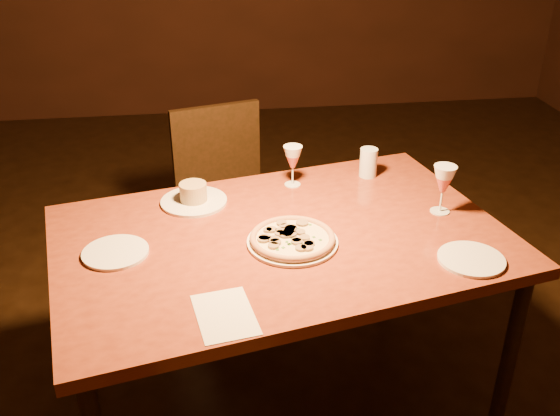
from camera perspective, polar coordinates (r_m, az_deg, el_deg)
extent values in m
plane|color=black|center=(2.69, -0.74, -16.15)|extent=(7.00, 7.00, 0.00)
cube|color=#933C1F|center=(2.12, 0.14, -2.94)|extent=(1.67, 1.26, 0.04)
cylinder|color=black|center=(2.60, -17.69, -8.55)|extent=(0.05, 0.05, 0.76)
cylinder|color=black|center=(2.37, 20.11, -13.21)|extent=(0.05, 0.05, 0.76)
cylinder|color=black|center=(2.91, 10.13, -3.35)|extent=(0.05, 0.05, 0.76)
cube|color=black|center=(3.01, -4.42, 0.15)|extent=(0.54, 0.54, 0.04)
cube|color=black|center=(3.09, -5.83, 5.61)|extent=(0.44, 0.15, 0.42)
cylinder|color=black|center=(2.94, -6.42, -6.26)|extent=(0.04, 0.04, 0.45)
cylinder|color=black|center=(3.24, -8.30, -2.93)|extent=(0.04, 0.04, 0.45)
cylinder|color=black|center=(3.04, 0.05, -4.81)|extent=(0.04, 0.04, 0.45)
cylinder|color=black|center=(3.33, -2.36, -1.72)|extent=(0.04, 0.04, 0.45)
cylinder|color=silver|center=(2.06, 1.15, -3.13)|extent=(0.30, 0.30, 0.01)
cylinder|color=#CABE8B|center=(2.05, 1.15, -2.87)|extent=(0.27, 0.27, 0.01)
torus|color=tan|center=(2.05, 1.15, -2.74)|extent=(0.28, 0.28, 0.02)
cylinder|color=silver|center=(2.34, -7.88, 0.61)|extent=(0.25, 0.25, 0.01)
cylinder|color=tan|center=(2.32, -7.94, 1.47)|extent=(0.10, 0.10, 0.07)
cylinder|color=silver|center=(2.53, 8.08, 4.14)|extent=(0.07, 0.07, 0.12)
cylinder|color=silver|center=(2.07, -14.81, -3.94)|extent=(0.21, 0.21, 0.01)
cylinder|color=silver|center=(2.06, 17.08, -4.50)|extent=(0.21, 0.21, 0.01)
cube|color=beige|center=(1.76, -5.06, -9.68)|extent=(0.19, 0.25, 0.00)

